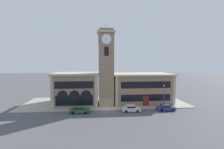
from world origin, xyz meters
TOP-DOWN VIEW (x-y plane):
  - ground_plane at (0.00, 0.00)m, footprint 300.00×300.00m
  - sidewalk_kerb at (0.00, 7.05)m, footprint 43.30×14.10m
  - clock_tower at (-0.00, 4.42)m, footprint 4.45×4.45m
  - town_hall_left_wing at (-7.77, 7.29)m, footprint 11.88×10.24m
  - town_hall_right_wing at (9.91, 7.30)m, footprint 16.17×10.24m
  - parked_car_near at (-6.11, -1.19)m, footprint 4.44×2.07m
  - parked_car_mid at (5.29, -1.19)m, footprint 4.16×1.99m
  - parked_car_far at (13.40, -1.19)m, footprint 4.17×1.91m
  - street_lamp at (13.63, 0.47)m, footprint 0.36×0.36m
  - bollard at (15.48, 0.36)m, footprint 0.18×0.18m

SIDE VIEW (x-z plane):
  - ground_plane at x=0.00m, z-range 0.00..0.00m
  - sidewalk_kerb at x=0.00m, z-range 0.00..0.15m
  - bollard at x=15.48m, z-range 0.14..1.20m
  - parked_car_far at x=13.40m, z-range 0.04..1.38m
  - parked_car_near at x=-6.11m, z-range 0.03..1.45m
  - parked_car_mid at x=5.29m, z-range 0.03..1.47m
  - street_lamp at x=13.63m, z-range 1.04..6.64m
  - town_hall_right_wing at x=9.91m, z-range 0.02..8.06m
  - town_hall_left_wing at x=-7.77m, z-range 0.02..8.34m
  - clock_tower at x=0.00m, z-range -0.53..19.99m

